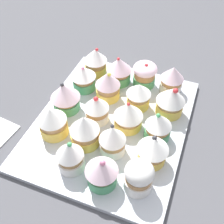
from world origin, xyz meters
The scene contains 21 objects.
ground_plane centered at (0.00, 0.00, -1.50)cm, with size 180.00×180.00×3.00cm, color #4C4C51.
baking_tray centered at (0.00, 0.00, 0.60)cm, with size 32.93×40.04×1.20cm.
cupcake_0 centered at (-9.98, -14.87, 4.94)cm, with size 5.72×5.72×7.27cm.
cupcake_1 centered at (-3.12, -14.68, 4.67)cm, with size 6.05×6.05×6.92cm.
cupcake_2 centered at (3.26, -13.49, 4.96)cm, with size 6.37×6.37×7.47cm.
cupcake_3 centered at (10.29, -14.68, 5.03)cm, with size 6.18×6.18×7.61cm.
cupcake_4 centered at (-11.36, -7.39, 5.05)cm, with size 6.58×6.58×7.80cm.
cupcake_5 centered at (-3.98, -6.78, 4.67)cm, with size 5.72×5.72×6.71cm.
cupcake_6 centered at (3.77, -7.05, 5.09)cm, with size 6.00×6.00×7.91cm.
cupcake_7 centered at (10.57, -7.94, 4.71)cm, with size 6.17×6.17×6.91cm.
cupcake_8 centered at (-10.58, 0.66, 4.64)cm, with size 5.61×5.61×7.12cm.
cupcake_9 centered at (-3.80, -0.35, 4.77)cm, with size 6.47×6.47×7.19cm.
cupcake_10 centered at (3.36, 0.70, 4.87)cm, with size 5.54×5.54×7.46cm.
cupcake_11 centered at (11.44, -0.16, 5.13)cm, with size 6.86×6.86×7.71cm.
cupcake_12 centered at (-11.10, 6.89, 4.76)cm, with size 6.22×6.22×7.03cm.
cupcake_13 centered at (-2.99, 7.51, 4.91)cm, with size 5.48×5.48×7.52cm.
cupcake_14 centered at (3.10, 7.47, 5.16)cm, with size 6.17×6.17×7.88cm.
cupcake_15 centered at (10.53, 7.57, 4.95)cm, with size 6.16×6.16×7.45cm.
cupcake_16 centered at (-10.29, 13.38, 4.73)cm, with size 5.38×5.38×7.08cm.
cupcake_17 centered at (-3.73, 14.92, 4.93)cm, with size 6.16×6.16×7.43cm.
cupcake_18 centered at (3.16, 13.93, 4.84)cm, with size 5.30×5.30×7.54cm.
Camera 1 is at (-14.65, 38.16, 48.56)cm, focal length 43.93 mm.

